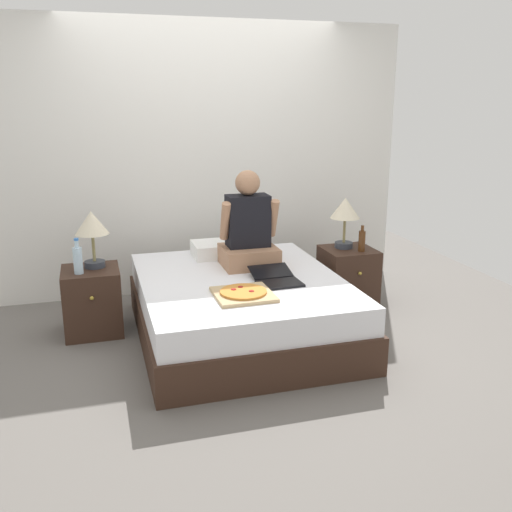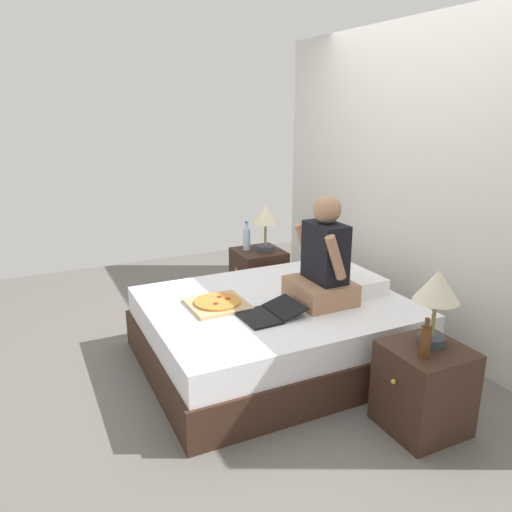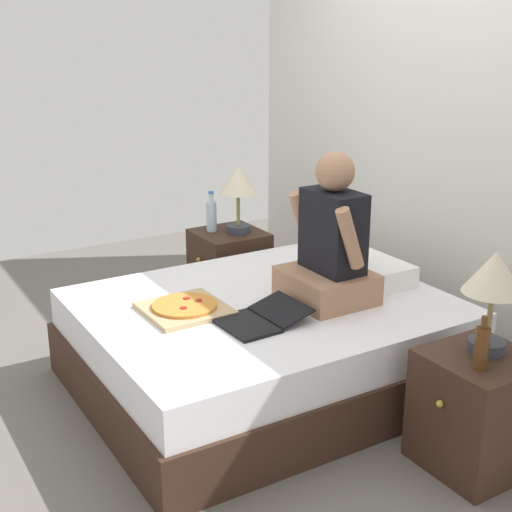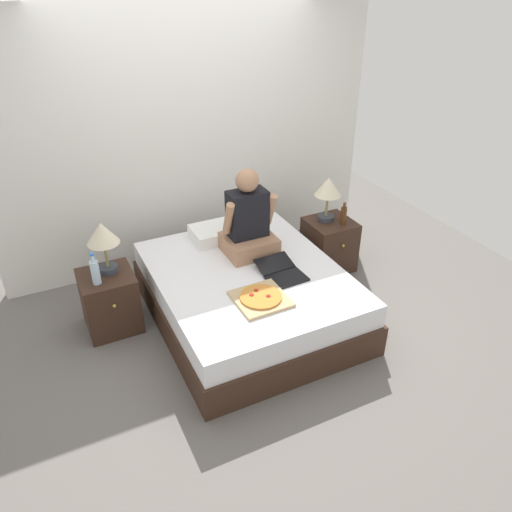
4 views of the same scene
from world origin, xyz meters
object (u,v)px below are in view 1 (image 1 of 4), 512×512
(nightstand_right, at_px, (348,277))
(pizza_box, at_px, (243,294))
(lamp_on_right_nightstand, at_px, (345,212))
(water_bottle, at_px, (78,259))
(person_seated, at_px, (248,231))
(beer_bottle, at_px, (362,240))
(bed, at_px, (240,308))
(laptop, at_px, (277,279))
(nightstand_left, at_px, (93,301))
(lamp_on_left_nightstand, at_px, (92,227))

(nightstand_right, height_order, pizza_box, pizza_box)
(nightstand_right, distance_m, pizza_box, 1.47)
(lamp_on_right_nightstand, bearing_deg, water_bottle, -176.46)
(person_seated, bearing_deg, beer_bottle, 0.10)
(bed, height_order, beer_bottle, beer_bottle)
(lamp_on_right_nightstand, height_order, person_seated, person_seated)
(person_seated, bearing_deg, laptop, -80.31)
(nightstand_left, relative_size, nightstand_right, 1.00)
(lamp_on_right_nightstand, bearing_deg, person_seated, -170.68)
(person_seated, bearing_deg, water_bottle, 179.50)
(lamp_on_left_nightstand, xyz_separation_m, lamp_on_right_nightstand, (2.14, 0.00, 0.00))
(bed, xyz_separation_m, water_bottle, (-1.19, 0.32, 0.40))
(water_bottle, distance_m, lamp_on_right_nightstand, 2.28)
(nightstand_right, bearing_deg, person_seated, -173.92)
(lamp_on_left_nightstand, bearing_deg, bed, -23.31)
(bed, bearing_deg, person_seated, 63.74)
(bed, distance_m, nightstand_left, 1.18)
(water_bottle, bearing_deg, pizza_box, -33.74)
(water_bottle, height_order, laptop, water_bottle)
(nightstand_left, xyz_separation_m, beer_bottle, (2.28, -0.10, 0.36))
(laptop, relative_size, pizza_box, 1.05)
(beer_bottle, bearing_deg, nightstand_left, 177.49)
(beer_bottle, bearing_deg, laptop, -152.49)
(bed, bearing_deg, beer_bottle, 14.74)
(person_seated, xyz_separation_m, laptop, (0.08, -0.49, -0.27))
(nightstand_left, bearing_deg, nightstand_right, 0.00)
(nightstand_left, xyz_separation_m, pizza_box, (1.02, -0.83, 0.24))
(nightstand_left, xyz_separation_m, water_bottle, (-0.08, -0.09, 0.37))
(lamp_on_right_nightstand, height_order, beer_bottle, lamp_on_right_nightstand)
(water_bottle, height_order, lamp_on_right_nightstand, lamp_on_right_nightstand)
(laptop, bearing_deg, bed, 142.48)
(nightstand_left, relative_size, lamp_on_left_nightstand, 1.17)
(nightstand_left, height_order, nightstand_right, same)
(lamp_on_right_nightstand, height_order, pizza_box, lamp_on_right_nightstand)
(lamp_on_left_nightstand, relative_size, lamp_on_right_nightstand, 1.00)
(bed, relative_size, water_bottle, 6.80)
(lamp_on_right_nightstand, relative_size, pizza_box, 1.11)
(lamp_on_right_nightstand, distance_m, beer_bottle, 0.29)
(pizza_box, bearing_deg, water_bottle, 146.26)
(nightstand_left, relative_size, lamp_on_right_nightstand, 1.17)
(nightstand_left, bearing_deg, lamp_on_left_nightstand, 51.38)
(person_seated, height_order, laptop, person_seated)
(water_bottle, bearing_deg, beer_bottle, -0.24)
(water_bottle, distance_m, pizza_box, 1.33)
(water_bottle, bearing_deg, lamp_on_left_nightstand, 49.40)
(nightstand_left, relative_size, pizza_box, 1.29)
(bed, xyz_separation_m, laptop, (0.24, -0.18, 0.27))
(lamp_on_right_nightstand, bearing_deg, pizza_box, -143.01)
(laptop, bearing_deg, lamp_on_left_nightstand, 153.81)
(lamp_on_right_nightstand, bearing_deg, bed, -156.88)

